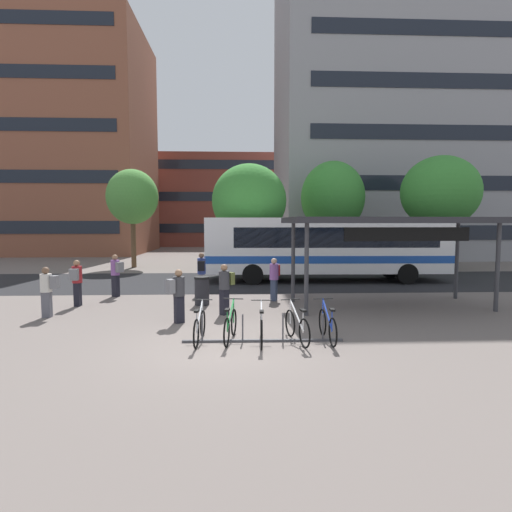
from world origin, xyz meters
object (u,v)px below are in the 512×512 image
at_px(commuter_grey_pack_4, 47,288).
at_px(commuter_grey_pack_0, 178,292).
at_px(trash_bin, 202,291).
at_px(street_tree_1, 249,201).
at_px(parked_bicycle_silver_2, 261,328).
at_px(parked_bicycle_silver_0, 200,327).
at_px(commuter_grey_pack_2, 77,280).
at_px(commuter_red_pack_6, 274,276).
at_px(street_tree_0, 333,197).
at_px(street_tree_2, 132,197).
at_px(commuter_grey_pack_1, 116,272).
at_px(street_tree_3, 440,192).
at_px(parked_bicycle_white_3, 297,327).
at_px(parked_bicycle_green_1, 230,326).
at_px(commuter_black_pack_3, 202,271).
at_px(transit_shelter, 391,223).
at_px(commuter_olive_pack_5, 225,286).
at_px(city_bus, 325,246).
at_px(parked_bicycle_blue_4, 327,326).

bearing_deg(commuter_grey_pack_4, commuter_grey_pack_0, 167.20).
relative_size(trash_bin, street_tree_1, 0.16).
relative_size(parked_bicycle_silver_2, trash_bin, 1.67).
distance_m(parked_bicycle_silver_0, parked_bicycle_silver_2, 1.53).
relative_size(commuter_grey_pack_2, commuter_red_pack_6, 1.01).
distance_m(street_tree_0, street_tree_2, 13.25).
bearing_deg(parked_bicycle_silver_0, parked_bicycle_silver_2, -91.02).
height_order(commuter_grey_pack_1, street_tree_3, street_tree_3).
bearing_deg(street_tree_1, commuter_red_pack_6, -85.38).
bearing_deg(commuter_grey_pack_0, street_tree_1, 44.74).
bearing_deg(commuter_red_pack_6, parked_bicycle_white_3, 23.63).
height_order(commuter_grey_pack_4, trash_bin, commuter_grey_pack_4).
distance_m(parked_bicycle_green_1, street_tree_2, 19.02).
distance_m(commuter_grey_pack_1, street_tree_0, 15.96).
xyz_separation_m(parked_bicycle_white_3, commuter_grey_pack_4, (-7.40, 2.98, 0.53)).
xyz_separation_m(commuter_grey_pack_2, commuter_black_pack_3, (4.19, 2.18, 0.04)).
bearing_deg(commuter_grey_pack_2, street_tree_0, -43.41).
bearing_deg(street_tree_2, transit_shelter, -47.27).
xyz_separation_m(trash_bin, street_tree_1, (1.97, 9.48, 3.71)).
relative_size(transit_shelter, commuter_grey_pack_0, 4.63).
bearing_deg(commuter_grey_pack_0, trash_bin, 45.94).
xyz_separation_m(commuter_grey_pack_0, commuter_black_pack_3, (0.27, 4.76, 0.08)).
xyz_separation_m(commuter_grey_pack_4, street_tree_0, (12.27, 14.29, 3.73)).
bearing_deg(parked_bicycle_silver_2, street_tree_0, -15.67).
bearing_deg(street_tree_1, commuter_olive_pack_5, -95.61).
bearing_deg(parked_bicycle_white_3, parked_bicycle_green_1, 72.39).
xyz_separation_m(city_bus, commuter_red_pack_6, (-3.00, -5.08, -0.84)).
bearing_deg(commuter_red_pack_6, parked_bicycle_green_1, 6.13).
distance_m(parked_bicycle_silver_2, street_tree_2, 19.50).
relative_size(commuter_grey_pack_0, street_tree_0, 0.23).
relative_size(commuter_olive_pack_5, trash_bin, 1.59).
bearing_deg(commuter_grey_pack_0, parked_bicycle_silver_0, -101.59).
bearing_deg(parked_bicycle_blue_4, street_tree_3, -36.81).
distance_m(street_tree_0, street_tree_3, 6.55).
bearing_deg(parked_bicycle_silver_2, transit_shelter, -45.73).
bearing_deg(parked_bicycle_green_1, transit_shelter, -45.08).
height_order(commuter_olive_pack_5, street_tree_0, street_tree_0).
xyz_separation_m(commuter_grey_pack_1, commuter_olive_pack_5, (4.46, -3.39, -0.04)).
distance_m(commuter_grey_pack_0, commuter_red_pack_6, 4.60).
relative_size(commuter_grey_pack_2, trash_bin, 1.60).
height_order(city_bus, commuter_red_pack_6, city_bus).
bearing_deg(parked_bicycle_blue_4, city_bus, -13.74).
height_order(transit_shelter, commuter_olive_pack_5, transit_shelter).
xyz_separation_m(parked_bicycle_blue_4, transit_shelter, (3.10, 4.10, 2.57)).
bearing_deg(parked_bicycle_green_1, commuter_grey_pack_0, 48.66).
bearing_deg(street_tree_2, commuter_grey_pack_0, -71.47).
relative_size(commuter_grey_pack_4, trash_bin, 1.54).
distance_m(commuter_black_pack_3, street_tree_0, 13.55).
distance_m(street_tree_2, street_tree_3, 19.45).
height_order(parked_bicycle_silver_2, parked_bicycle_white_3, same).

